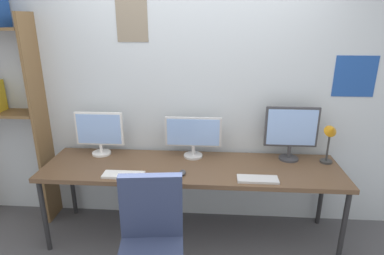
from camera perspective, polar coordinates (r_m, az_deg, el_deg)
name	(u,v)px	position (r m, az deg, el deg)	size (l,w,h in m)	color
wall_back	(195,95)	(3.12, 0.49, 5.86)	(5.06, 0.11, 2.60)	silver
desk	(192,171)	(2.93, -0.07, -7.66)	(2.66, 0.68, 0.74)	brown
monitor_left	(100,132)	(3.20, -16.08, -0.72)	(0.46, 0.18, 0.42)	silver
monitor_center	(193,135)	(3.02, 0.22, -1.30)	(0.53, 0.18, 0.39)	silver
monitor_right	(291,130)	(3.08, 17.19, -0.49)	(0.48, 0.18, 0.51)	#38383D
desk_lamp	(331,136)	(3.11, 23.36, -1.44)	(0.11, 0.15, 0.40)	#333333
keyboard_left	(124,175)	(2.80, -12.05, -8.21)	(0.35, 0.13, 0.02)	silver
keyboard_right	(258,179)	(2.72, 11.57, -8.98)	(0.33, 0.13, 0.02)	silver
computer_mouse	(183,173)	(2.76, -1.69, -8.01)	(0.06, 0.10, 0.03)	#38383D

